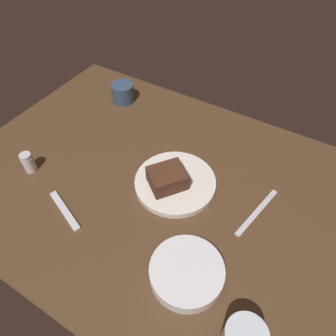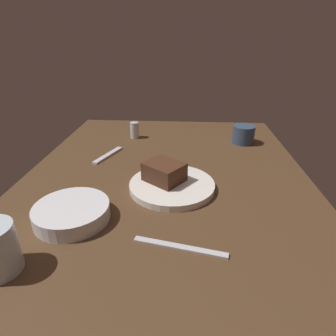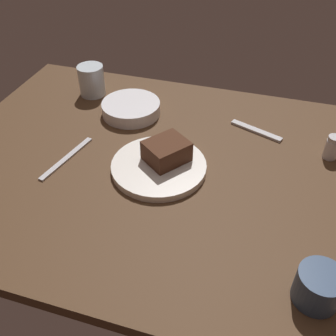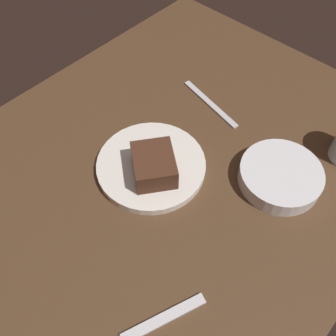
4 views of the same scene
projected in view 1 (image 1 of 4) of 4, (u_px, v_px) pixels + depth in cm
name	position (u px, v px, depth cm)	size (l,w,h in cm)	color
dining_table	(161.00, 188.00, 88.84)	(120.00, 84.00, 3.00)	#4C331E
dessert_plate	(175.00, 182.00, 87.10)	(23.11, 23.11, 1.77)	white
chocolate_cake_slice	(168.00, 177.00, 83.87)	(9.77, 8.25, 5.11)	#472819
salt_shaker	(28.00, 162.00, 89.27)	(3.47, 3.47, 6.32)	silver
side_bowl	(187.00, 272.00, 68.62)	(16.95, 16.95, 3.64)	silver
coffee_cup	(123.00, 93.00, 112.19)	(8.13, 8.13, 6.73)	#334766
dessert_spoon	(65.00, 211.00, 81.37)	(15.00, 1.80, 0.70)	silver
butter_knife	(257.00, 212.00, 81.16)	(19.00, 1.40, 0.50)	silver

